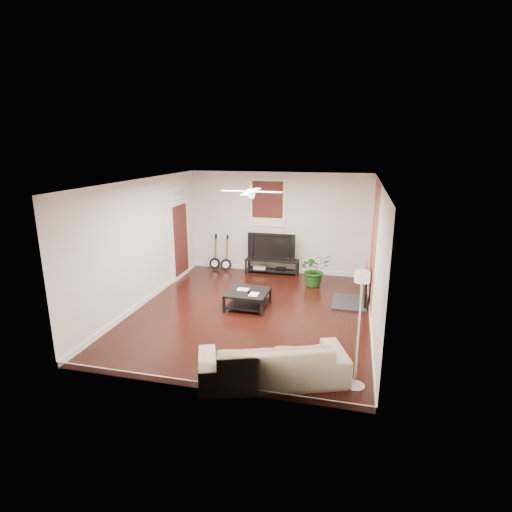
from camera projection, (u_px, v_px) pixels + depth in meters
The scene contains 14 objects.
room at pixel (251, 249), 8.48m from camera, with size 5.01×6.01×2.81m.
brick_accent at pixel (374, 245), 8.85m from camera, with size 0.02×2.20×2.80m, color brown.
fireplace at pixel (357, 285), 9.16m from camera, with size 0.80×1.10×0.92m, color black.
window_back at pixel (268, 203), 11.18m from camera, with size 1.00×0.06×1.30m, color #3E1711.
door_left at pixel (180, 232), 10.86m from camera, with size 0.08×1.00×2.50m, color white.
tv_stand at pixel (272, 266), 11.42m from camera, with size 1.47×0.39×0.41m, color black.
tv at pixel (272, 246), 11.29m from camera, with size 1.32×0.17×0.76m, color black.
coffee_table at pixel (248, 299), 9.05m from camera, with size 0.89×0.89×0.37m, color black.
sofa at pixel (273, 361), 6.20m from camera, with size 2.24×0.88×0.65m, color tan.
floor_lamp at pixel (358, 331), 5.86m from camera, with size 0.30×0.30×1.83m, color white, non-canonical shape.
potted_plant at pixel (315, 270), 10.37m from camera, with size 0.77×0.67×0.86m, color #195217.
guitar_left at pixel (215, 252), 11.70m from camera, with size 0.32×0.22×1.03m, color black, non-canonical shape.
guitar_right at pixel (226, 253), 11.59m from camera, with size 0.32×0.22×1.03m, color black, non-canonical shape.
ceiling_fan at pixel (251, 192), 8.16m from camera, with size 1.24×1.24×0.32m, color white, non-canonical shape.
Camera 1 is at (2.04, -7.95, 3.51)m, focal length 28.56 mm.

